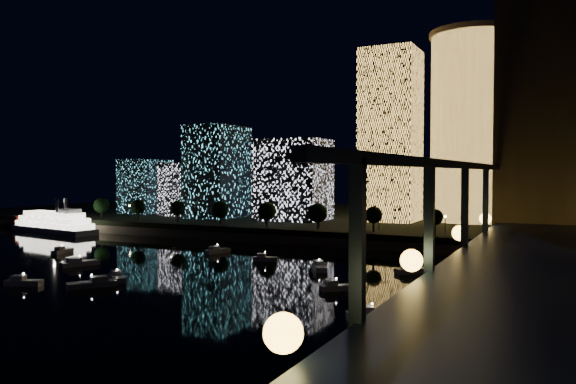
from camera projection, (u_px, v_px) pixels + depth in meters
The scene contains 11 objects.
ground at pixel (187, 296), 110.57m from camera, with size 520.00×520.00×0.00m, color black.
far_bank at pixel (401, 221), 253.62m from camera, with size 420.00×160.00×5.00m, color black.
seawall at pixel (338, 242), 183.88m from camera, with size 420.00×6.00×3.00m, color #6B5E4C.
tower_cylindrical at pixel (472, 127), 223.08m from camera, with size 34.00×34.00×75.23m.
tower_rectangular at pixel (391, 136), 225.28m from camera, with size 21.50×21.50×68.41m, color #F2B34D.
midrise_blocks at pixel (223, 180), 246.21m from camera, with size 104.43×29.61×39.57m.
truss_bridge at pixel (553, 227), 84.38m from camera, with size 13.00×266.00×50.00m.
riverboat at pixel (51, 223), 228.91m from camera, with size 49.44×17.35×14.62m.
motorboats at pixel (190, 275), 129.57m from camera, with size 118.73×80.94×2.78m.
esplanade_trees at pixel (245, 210), 206.33m from camera, with size 165.90×6.74×8.87m.
street_lamps at pixel (265, 214), 209.49m from camera, with size 132.70×0.70×5.65m.
Camera 1 is at (66.81, -89.37, 24.47)m, focal length 35.00 mm.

